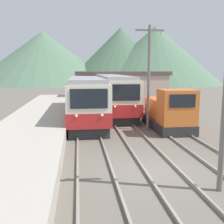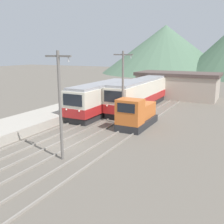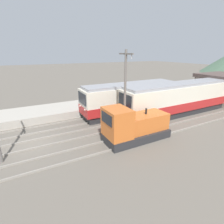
# 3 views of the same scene
# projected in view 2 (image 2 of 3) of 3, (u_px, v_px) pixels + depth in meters

# --- Properties ---
(ground_plane) EXTENTS (200.00, 200.00, 0.00)m
(ground_plane) POSITION_uv_depth(u_px,v_px,m) (62.00, 146.00, 20.60)
(ground_plane) COLOR #665E54
(platform_left) EXTENTS (4.50, 54.00, 0.83)m
(platform_left) POSITION_uv_depth(u_px,v_px,m) (5.00, 130.00, 23.29)
(platform_left) COLOR #ADA599
(platform_left) RESTS_ON ground
(track_left) EXTENTS (1.54, 60.00, 0.14)m
(track_left) POSITION_uv_depth(u_px,v_px,m) (37.00, 140.00, 21.74)
(track_left) COLOR gray
(track_left) RESTS_ON ground
(track_center) EXTENTS (1.54, 60.00, 0.14)m
(track_center) POSITION_uv_depth(u_px,v_px,m) (64.00, 145.00, 20.49)
(track_center) COLOR gray
(track_center) RESTS_ON ground
(track_right) EXTENTS (1.54, 60.00, 0.14)m
(track_right) POSITION_uv_depth(u_px,v_px,m) (97.00, 152.00, 19.15)
(track_right) COLOR gray
(track_right) RESTS_ON ground
(commuter_train_left) EXTENTS (2.84, 12.01, 3.65)m
(commuter_train_left) POSITION_uv_depth(u_px,v_px,m) (102.00, 99.00, 31.02)
(commuter_train_left) COLOR #28282B
(commuter_train_left) RESTS_ON ground
(commuter_train_center) EXTENTS (2.84, 15.10, 3.73)m
(commuter_train_center) POSITION_uv_depth(u_px,v_px,m) (140.00, 95.00, 34.05)
(commuter_train_center) COLOR #28282B
(commuter_train_center) RESTS_ON ground
(shunting_locomotive) EXTENTS (2.40, 5.66, 3.00)m
(shunting_locomotive) POSITION_uv_depth(u_px,v_px,m) (136.00, 115.00, 25.50)
(shunting_locomotive) COLOR #28282B
(shunting_locomotive) RESTS_ON ground
(catenary_mast_near) EXTENTS (2.00, 0.20, 7.29)m
(catenary_mast_near) POSITION_uv_depth(u_px,v_px,m) (60.00, 102.00, 17.13)
(catenary_mast_near) COLOR slate
(catenary_mast_near) RESTS_ON ground
(catenary_mast_mid) EXTENTS (2.00, 0.20, 7.29)m
(catenary_mast_mid) POSITION_uv_depth(u_px,v_px,m) (123.00, 86.00, 25.56)
(catenary_mast_mid) COLOR slate
(catenary_mast_mid) RESTS_ON ground
(station_building) EXTENTS (12.60, 6.30, 4.06)m
(station_building) POSITION_uv_depth(u_px,v_px,m) (178.00, 85.00, 41.43)
(station_building) COLOR #AD9E8E
(station_building) RESTS_ON ground
(mountain_backdrop) EXTENTS (75.40, 47.78, 17.27)m
(mountain_backdrop) POSITION_uv_depth(u_px,v_px,m) (222.00, 48.00, 78.96)
(mountain_backdrop) COLOR #47664C
(mountain_backdrop) RESTS_ON ground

